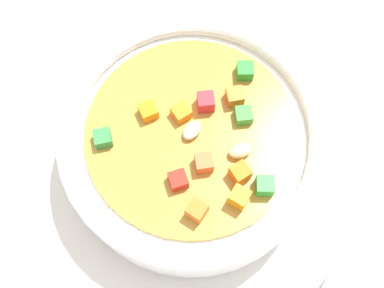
% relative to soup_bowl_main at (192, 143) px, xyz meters
% --- Properties ---
extents(ground_plane, '(1.40, 1.40, 0.02)m').
position_rel_soup_bowl_main_xyz_m(ground_plane, '(0.00, 0.00, -0.04)').
color(ground_plane, silver).
extents(soup_bowl_main, '(0.20, 0.20, 0.07)m').
position_rel_soup_bowl_main_xyz_m(soup_bowl_main, '(0.00, 0.00, 0.00)').
color(soup_bowl_main, white).
rests_on(soup_bowl_main, ground_plane).
extents(spoon, '(0.04, 0.19, 0.01)m').
position_rel_soup_bowl_main_xyz_m(spoon, '(0.13, 0.05, -0.03)').
color(spoon, silver).
rests_on(spoon, ground_plane).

